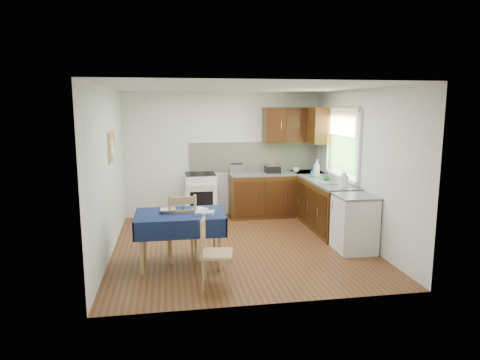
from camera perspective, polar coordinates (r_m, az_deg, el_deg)
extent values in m
plane|color=#492D13|center=(6.99, 0.01, -8.73)|extent=(4.20, 4.20, 0.00)
cube|color=silver|center=(6.63, 0.01, 12.21)|extent=(4.00, 4.20, 0.02)
cube|color=silver|center=(8.76, -2.25, 3.42)|extent=(4.00, 0.02, 2.50)
cube|color=silver|center=(4.67, 4.24, -2.22)|extent=(4.00, 0.02, 2.50)
cube|color=silver|center=(6.67, -17.19, 0.99)|extent=(0.02, 4.20, 2.50)
cube|color=silver|center=(7.29, 15.71, 1.78)|extent=(0.02, 4.20, 2.50)
cube|color=#371A09|center=(8.79, 4.85, -2.00)|extent=(1.90, 0.60, 0.86)
cube|color=#371A09|center=(7.91, 11.48, -3.49)|extent=(0.60, 1.70, 0.86)
cube|color=slate|center=(8.71, 4.89, 0.90)|extent=(1.90, 0.60, 0.04)
cube|color=slate|center=(7.82, 11.59, -0.28)|extent=(0.60, 1.70, 0.04)
cube|color=slate|center=(8.89, 8.95, 1.00)|extent=(0.60, 0.60, 0.04)
cube|color=silver|center=(8.86, 1.95, 3.16)|extent=(2.70, 0.02, 0.60)
cube|color=#371A09|center=(8.83, 7.00, 7.31)|extent=(1.20, 0.35, 0.70)
cube|color=#371A09|center=(8.56, 10.56, 7.14)|extent=(0.35, 0.50, 0.70)
cube|color=white|center=(8.54, -5.29, -2.21)|extent=(0.60, 0.60, 0.90)
cube|color=black|center=(8.46, -5.34, 0.80)|extent=(0.58, 0.58, 0.02)
cube|color=black|center=(8.25, -5.13, -2.65)|extent=(0.44, 0.01, 0.32)
cube|color=#2E5121|center=(7.90, 13.55, 4.28)|extent=(0.01, 1.40, 0.85)
cube|color=white|center=(7.86, 13.64, 9.00)|extent=(0.04, 1.48, 0.06)
cube|color=white|center=(7.96, 13.29, 0.34)|extent=(0.04, 1.48, 0.06)
cube|color=beige|center=(7.86, 13.47, 7.40)|extent=(0.02, 1.36, 0.44)
cube|color=white|center=(6.84, 15.05, -5.76)|extent=(0.55, 0.58, 0.85)
cube|color=slate|center=(6.74, 15.22, -2.11)|extent=(0.58, 0.60, 0.03)
cube|color=tan|center=(6.92, -16.81, 4.23)|extent=(0.02, 0.62, 0.47)
cube|color=#B08849|center=(6.92, -16.68, 4.24)|extent=(0.01, 0.56, 0.41)
cube|color=white|center=(6.84, -16.69, 4.34)|extent=(0.00, 0.18, 0.24)
cube|color=white|center=(7.05, -16.44, 3.52)|extent=(0.00, 0.15, 0.20)
cube|color=#101B43|center=(6.06, -8.04, -4.53)|extent=(1.20, 0.80, 0.03)
cube|color=#101B43|center=(5.69, -7.90, -6.65)|extent=(1.24, 0.02, 0.26)
cube|color=#101B43|center=(6.48, -8.11, -4.63)|extent=(1.24, 0.02, 0.26)
cube|color=#101B43|center=(6.10, -13.76, -5.72)|extent=(0.02, 0.84, 0.26)
cube|color=#101B43|center=(6.13, -2.30, -5.38)|extent=(0.02, 0.84, 0.26)
cylinder|color=tan|center=(5.87, -12.99, -8.96)|extent=(0.05, 0.05, 0.72)
cylinder|color=tan|center=(5.89, -2.77, -8.65)|extent=(0.05, 0.05, 0.72)
cylinder|color=tan|center=(6.48, -12.66, -7.16)|extent=(0.05, 0.05, 0.72)
cylinder|color=tan|center=(6.49, -3.43, -6.89)|extent=(0.05, 0.05, 0.72)
cube|color=tan|center=(6.33, -7.82, -6.35)|extent=(0.48, 0.48, 0.04)
cube|color=tan|center=(6.05, -7.68, -3.50)|extent=(0.40, 0.07, 0.31)
cylinder|color=tan|center=(6.59, -6.41, -7.81)|extent=(0.04, 0.04, 0.47)
cylinder|color=tan|center=(6.55, -9.52, -7.99)|extent=(0.04, 0.04, 0.47)
cylinder|color=tan|center=(6.25, -5.93, -8.78)|extent=(0.04, 0.04, 0.47)
cylinder|color=tan|center=(6.21, -9.21, -8.98)|extent=(0.04, 0.04, 0.47)
cube|color=tan|center=(5.39, -3.14, -9.80)|extent=(0.45, 0.45, 0.04)
cube|color=tan|center=(5.30, -4.98, -6.48)|extent=(0.09, 0.35, 0.28)
cylinder|color=tan|center=(5.31, -1.50, -12.50)|extent=(0.03, 0.03, 0.42)
cylinder|color=tan|center=(5.60, -1.38, -11.28)|extent=(0.03, 0.03, 0.42)
cylinder|color=tan|center=(5.33, -4.96, -12.44)|extent=(0.03, 0.03, 0.42)
cylinder|color=tan|center=(5.62, -4.64, -11.23)|extent=(0.03, 0.03, 0.42)
cube|color=#ADADB1|center=(8.48, -0.46, 1.48)|extent=(0.28, 0.17, 0.19)
cube|color=black|center=(8.46, -0.46, 2.20)|extent=(0.24, 0.02, 0.02)
cube|color=black|center=(8.64, 4.37, 1.42)|extent=(0.29, 0.25, 0.13)
cube|color=#ADADB1|center=(8.63, 4.38, 1.99)|extent=(0.29, 0.25, 0.03)
cylinder|color=red|center=(8.61, 4.87, 1.65)|extent=(0.05, 0.05, 0.21)
cube|color=gold|center=(8.76, 4.45, 1.65)|extent=(0.15, 0.13, 0.17)
cube|color=gray|center=(7.59, 12.20, -0.38)|extent=(0.41, 0.31, 0.02)
cylinder|color=white|center=(7.57, 12.23, 0.28)|extent=(0.05, 0.20, 0.19)
cylinder|color=white|center=(7.22, 13.67, -0.25)|extent=(0.16, 0.16, 0.20)
sphere|color=white|center=(7.20, 13.71, 0.67)|extent=(0.10, 0.10, 0.10)
imported|color=silver|center=(8.73, 7.47, 1.34)|extent=(0.13, 0.13, 0.10)
imported|color=white|center=(8.23, 10.16, 1.57)|extent=(0.17, 0.17, 0.33)
imported|color=#2179C4|center=(8.25, 9.74, 1.03)|extent=(0.09, 0.09, 0.17)
imported|color=#227C35|center=(7.76, 11.55, 0.47)|extent=(0.19, 0.19, 0.18)
imported|color=beige|center=(6.10, -9.58, -4.06)|extent=(0.23, 0.23, 0.05)
imported|color=white|center=(6.19, -5.78, -3.95)|extent=(0.24, 0.25, 0.02)
cylinder|color=#268E39|center=(6.08, -7.54, -3.84)|extent=(0.05, 0.05, 0.10)
cube|color=navy|center=(5.93, -4.72, -4.41)|extent=(0.30, 0.26, 0.05)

